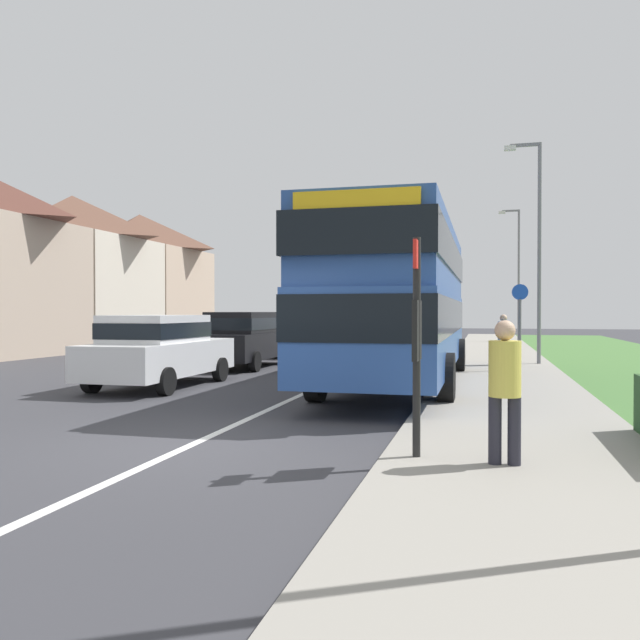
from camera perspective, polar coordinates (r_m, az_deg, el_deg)
ground_plane at (r=8.80m, az=-11.28°, el=-10.81°), size 120.00×120.00×0.00m
lane_marking_centre at (r=16.29m, az=1.08°, el=-5.42°), size 0.14×60.00×0.01m
pavement_near_side at (r=13.87m, az=16.32°, el=-6.31°), size 3.20×68.00×0.12m
double_decker_bus at (r=15.10m, az=7.08°, el=2.21°), size 2.80×10.67×3.70m
parked_car_white at (r=15.35m, az=-14.12°, el=-2.40°), size 1.96×4.57×1.67m
parked_car_black at (r=20.19m, az=-6.82°, el=-1.54°), size 1.90×4.42×1.74m
parked_car_silver at (r=25.50m, az=-2.36°, el=-1.13°), size 1.87×4.53×1.66m
parked_car_red at (r=30.67m, az=0.83°, el=-0.78°), size 1.95×4.44×1.69m
pedestrian_at_stop at (r=7.18m, az=16.11°, el=-5.57°), size 0.34×0.34×1.67m
pedestrian_walking_away at (r=20.36m, az=16.00°, el=-1.47°), size 0.34×0.34×1.67m
bus_stop_sign at (r=7.32m, az=8.60°, el=-0.99°), size 0.09×0.52×2.60m
cycle_route_sign at (r=18.65m, az=17.36°, el=-0.29°), size 0.44×0.08×2.52m
street_lamp_mid at (r=21.39m, az=18.64°, el=6.93°), size 1.14×0.20×7.06m
street_lamp_far at (r=37.09m, az=17.10°, el=4.57°), size 1.14×0.20×7.37m
house_terrace_far_side at (r=31.33m, az=-24.57°, el=4.30°), size 6.74×25.29×7.45m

